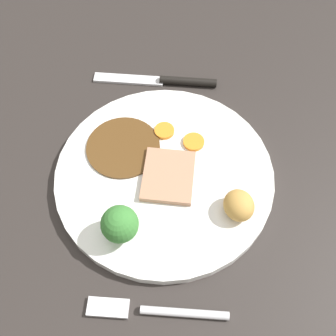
% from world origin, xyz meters
% --- Properties ---
extents(dining_table, '(1.20, 0.84, 0.04)m').
position_xyz_m(dining_table, '(0.00, 0.00, 0.02)').
color(dining_table, '#2B2623').
rests_on(dining_table, ground).
extents(dinner_plate, '(0.28, 0.28, 0.01)m').
position_xyz_m(dinner_plate, '(0.01, 0.01, 0.04)').
color(dinner_plate, white).
rests_on(dinner_plate, dining_table).
extents(gravy_pool, '(0.10, 0.10, 0.00)m').
position_xyz_m(gravy_pool, '(0.05, 0.06, 0.05)').
color(gravy_pool, '#563819').
rests_on(gravy_pool, dinner_plate).
extents(meat_slice_main, '(0.08, 0.07, 0.01)m').
position_xyz_m(meat_slice_main, '(-0.00, -0.00, 0.05)').
color(meat_slice_main, tan).
rests_on(meat_slice_main, dinner_plate).
extents(roast_potato_left, '(0.05, 0.04, 0.03)m').
position_xyz_m(roast_potato_left, '(-0.05, -0.08, 0.07)').
color(roast_potato_left, '#BC8C42').
rests_on(roast_potato_left, dinner_plate).
extents(carrot_coin_front, '(0.03, 0.03, 0.00)m').
position_xyz_m(carrot_coin_front, '(0.05, -0.03, 0.05)').
color(carrot_coin_front, orange).
rests_on(carrot_coin_front, dinner_plate).
extents(carrot_coin_back, '(0.03, 0.03, 0.00)m').
position_xyz_m(carrot_coin_back, '(0.07, 0.01, 0.05)').
color(carrot_coin_back, orange).
rests_on(carrot_coin_back, dinner_plate).
extents(broccoli_floret, '(0.04, 0.04, 0.05)m').
position_xyz_m(broccoli_floret, '(-0.08, 0.05, 0.08)').
color(broccoli_floret, '#8CB766').
rests_on(broccoli_floret, dinner_plate).
extents(fork, '(0.02, 0.15, 0.01)m').
position_xyz_m(fork, '(-0.16, 0.02, 0.04)').
color(fork, silver).
rests_on(fork, dining_table).
extents(knife, '(0.03, 0.19, 0.01)m').
position_xyz_m(knife, '(0.17, 0.00, 0.04)').
color(knife, black).
rests_on(knife, dining_table).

